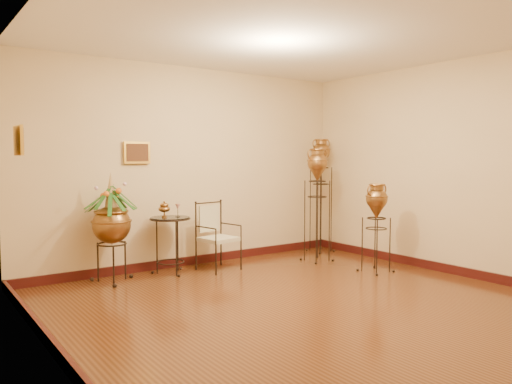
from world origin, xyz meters
TOP-DOWN VIEW (x-y plane):
  - ground at (0.00, 0.00)m, footprint 5.00×5.00m
  - room_shell at (-0.01, 0.01)m, footprint 5.02×5.02m
  - amphora_tall at (2.15, 2.15)m, footprint 0.38×0.38m
  - amphora_mid at (1.59, 1.63)m, footprint 0.40×0.40m
  - amphora_short at (1.76, 0.64)m, footprint 0.41×0.41m
  - planter_urn at (-1.32, 2.15)m, footprint 0.95×0.95m
  - armchair at (0.10, 1.97)m, footprint 0.59×0.57m
  - side_table at (-0.54, 2.15)m, footprint 0.58×0.58m

SIDE VIEW (x-z plane):
  - ground at x=0.00m, z-range 0.00..0.00m
  - side_table at x=-0.54m, z-range -0.08..0.87m
  - armchair at x=0.10m, z-range 0.00..0.93m
  - amphora_short at x=1.76m, z-range 0.00..1.21m
  - planter_urn at x=-1.32m, z-range 0.08..1.47m
  - amphora_mid at x=1.59m, z-range 0.01..1.70m
  - amphora_tall at x=2.15m, z-range 0.02..1.87m
  - room_shell at x=-0.01m, z-range 0.33..3.14m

